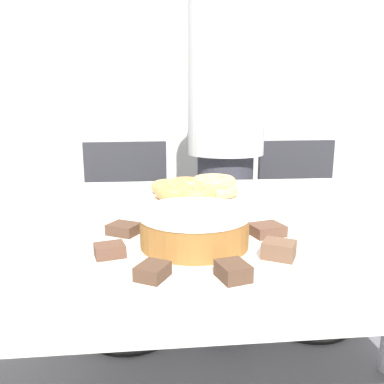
% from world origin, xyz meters
% --- Properties ---
extents(wall_back, '(8.00, 0.05, 2.60)m').
position_xyz_m(wall_back, '(0.00, 1.55, 1.30)').
color(wall_back, silver).
rests_on(wall_back, ground_plane).
extents(table, '(1.68, 0.90, 0.78)m').
position_xyz_m(table, '(0.00, 0.00, 0.69)').
color(table, silver).
rests_on(table, ground_plane).
extents(person_standing, '(0.32, 0.32, 1.69)m').
position_xyz_m(person_standing, '(0.18, 0.74, 0.90)').
color(person_standing, '#383842').
rests_on(person_standing, ground_plane).
extents(office_chair_left, '(0.47, 0.47, 0.87)m').
position_xyz_m(office_chair_left, '(-0.26, 0.85, 0.41)').
color(office_chair_left, black).
rests_on(office_chair_left, ground_plane).
extents(office_chair_right, '(0.47, 0.47, 0.87)m').
position_xyz_m(office_chair_right, '(0.60, 0.85, 0.41)').
color(office_chair_right, black).
rests_on(office_chair_right, ground_plane).
extents(plate_cake, '(0.40, 0.40, 0.01)m').
position_xyz_m(plate_cake, '(-0.06, -0.22, 0.78)').
color(plate_cake, white).
rests_on(plate_cake, table).
extents(plate_donuts, '(0.38, 0.38, 0.01)m').
position_xyz_m(plate_donuts, '(-0.03, 0.19, 0.78)').
color(plate_donuts, white).
rests_on(plate_donuts, table).
extents(frosted_cake, '(0.19, 0.19, 0.06)m').
position_xyz_m(frosted_cake, '(-0.06, -0.22, 0.82)').
color(frosted_cake, '#9E662D').
rests_on(frosted_cake, plate_cake).
extents(lamington_0, '(0.07, 0.07, 0.02)m').
position_xyz_m(lamington_0, '(-0.19, -0.15, 0.80)').
color(lamington_0, '#513828').
rests_on(lamington_0, plate_cake).
extents(lamington_1, '(0.06, 0.05, 0.02)m').
position_xyz_m(lamington_1, '(-0.20, -0.26, 0.80)').
color(lamington_1, brown).
rests_on(lamington_1, plate_cake).
extents(lamington_2, '(0.06, 0.06, 0.02)m').
position_xyz_m(lamington_2, '(-0.13, -0.35, 0.80)').
color(lamington_2, '#513828').
rests_on(lamington_2, plate_cake).
extents(lamington_3, '(0.05, 0.06, 0.02)m').
position_xyz_m(lamington_3, '(-0.02, -0.36, 0.80)').
color(lamington_3, '#513828').
rests_on(lamington_3, plate_cake).
extents(lamington_4, '(0.06, 0.06, 0.03)m').
position_xyz_m(lamington_4, '(0.07, -0.29, 0.80)').
color(lamington_4, brown).
rests_on(lamington_4, plate_cake).
extents(lamington_5, '(0.07, 0.07, 0.02)m').
position_xyz_m(lamington_5, '(0.08, -0.18, 0.80)').
color(lamington_5, brown).
rests_on(lamington_5, plate_cake).
extents(lamington_6, '(0.06, 0.07, 0.03)m').
position_xyz_m(lamington_6, '(0.01, -0.09, 0.80)').
color(lamington_6, brown).
rests_on(lamington_6, plate_cake).
extents(lamington_7, '(0.06, 0.06, 0.03)m').
position_xyz_m(lamington_7, '(-0.10, -0.08, 0.80)').
color(lamington_7, '#513828').
rests_on(lamington_7, plate_cake).
extents(donut_0, '(0.11, 0.11, 0.03)m').
position_xyz_m(donut_0, '(-0.03, 0.19, 0.80)').
color(donut_0, '#E5AD66').
rests_on(donut_0, plate_donuts).
extents(donut_1, '(0.10, 0.10, 0.03)m').
position_xyz_m(donut_1, '(-0.03, 0.28, 0.80)').
color(donut_1, '#C68447').
rests_on(donut_1, plate_donuts).
extents(donut_2, '(0.11, 0.11, 0.03)m').
position_xyz_m(donut_2, '(-0.08, 0.21, 0.80)').
color(donut_2, '#D18E4C').
rests_on(donut_2, plate_donuts).
extents(donut_3, '(0.11, 0.11, 0.04)m').
position_xyz_m(donut_3, '(-0.07, 0.14, 0.80)').
color(donut_3, '#C68447').
rests_on(donut_3, plate_donuts).
extents(donut_4, '(0.11, 0.11, 0.03)m').
position_xyz_m(donut_4, '(-0.02, 0.12, 0.80)').
color(donut_4, '#D18E4C').
rests_on(donut_4, plate_donuts).
extents(donut_5, '(0.12, 0.12, 0.03)m').
position_xyz_m(donut_5, '(0.05, 0.16, 0.80)').
color(donut_5, '#E5AD66').
rests_on(donut_5, plate_donuts).
extents(donut_6, '(0.14, 0.14, 0.04)m').
position_xyz_m(donut_6, '(0.05, 0.25, 0.81)').
color(donut_6, '#E5AD66').
rests_on(donut_6, plate_donuts).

